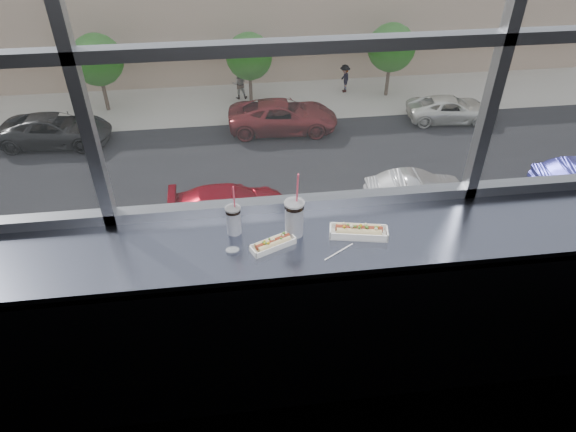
{
  "coord_description": "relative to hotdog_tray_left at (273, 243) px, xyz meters",
  "views": [
    {
      "loc": [
        -0.34,
        -0.79,
        2.78
      ],
      "look_at": [
        -0.08,
        1.23,
        1.25
      ],
      "focal_mm": 32.0,
      "sensor_mm": 36.0,
      "label": 1
    }
  ],
  "objects": [
    {
      "name": "car_near_c",
      "position": [
        -0.38,
        16.33,
        -11.07
      ],
      "size": [
        2.66,
        6.05,
        1.99
      ],
      "primitive_type": "imported",
      "rotation": [
        0.0,
        0.0,
        1.6
      ],
      "color": "#A9000F",
      "rests_on": "street_asphalt"
    },
    {
      "name": "wall_back_lower",
      "position": [
        0.16,
        0.33,
        -0.57
      ],
      "size": [
        6.0,
        0.0,
        6.0
      ],
      "primitive_type": "plane",
      "rotation": [
        1.57,
        0.0,
        0.0
      ],
      "color": "black",
      "rests_on": "ground"
    },
    {
      "name": "car_near_d",
      "position": [
        8.0,
        16.33,
        -11.07
      ],
      "size": [
        2.67,
        6.04,
        1.99
      ],
      "primitive_type": "imported",
      "rotation": [
        0.0,
        0.0,
        1.54
      ],
      "color": "silver",
      "rests_on": "street_asphalt"
    },
    {
      "name": "hotdog_tray_right",
      "position": [
        0.45,
        0.04,
        0.01
      ],
      "size": [
        0.31,
        0.16,
        0.07
      ],
      "rotation": [
        0.0,
        0.0,
        -0.2
      ],
      "color": "white",
      "rests_on": "counter"
    },
    {
      "name": "wrapper",
      "position": [
        -0.2,
        -0.01,
        -0.01
      ],
      "size": [
        0.08,
        0.06,
        0.02
      ],
      "primitive_type": "ellipsoid",
      "color": "silver",
      "rests_on": "counter"
    },
    {
      "name": "loose_straw",
      "position": [
        0.32,
        -0.08,
        -0.02
      ],
      "size": [
        0.17,
        0.11,
        0.01
      ],
      "primitive_type": "cylinder",
      "rotation": [
        0.0,
        1.57,
        0.56
      ],
      "color": "white",
      "rests_on": "counter"
    },
    {
      "name": "counter_fascia",
      "position": [
        0.16,
        -0.2,
        -0.57
      ],
      "size": [
        6.0,
        0.04,
        1.04
      ],
      "primitive_type": "cube",
      "color": "slate",
      "rests_on": "ground"
    },
    {
      "name": "street_asphalt",
      "position": [
        0.16,
        20.33,
        -12.09
      ],
      "size": [
        80.0,
        10.0,
        0.06
      ],
      "primitive_type": "cube",
      "color": "black",
      "rests_on": "plaza_ground"
    },
    {
      "name": "pedestrian_b",
      "position": [
        0.7,
        29.03,
        -10.93
      ],
      "size": [
        1.02,
        0.77,
        2.3
      ],
      "primitive_type": "imported",
      "rotation": [
        0.0,
        0.0,
        3.14
      ],
      "color": "#66605B",
      "rests_on": "far_sidewalk"
    },
    {
      "name": "counter",
      "position": [
        0.16,
        0.05,
        -0.05
      ],
      "size": [
        6.0,
        0.55,
        0.06
      ],
      "primitive_type": "cube",
      "color": "slate",
      "rests_on": "ground"
    },
    {
      "name": "far_sidewalk",
      "position": [
        0.16,
        28.33,
        -12.1
      ],
      "size": [
        80.0,
        6.0,
        0.04
      ],
      "primitive_type": "cube",
      "color": "#B5B0A2",
      "rests_on": "plaza_ground"
    },
    {
      "name": "soda_cup_right",
      "position": [
        0.12,
        0.09,
        0.09
      ],
      "size": [
        0.1,
        0.1,
        0.38
      ],
      "color": "white",
      "rests_on": "counter"
    },
    {
      "name": "plaza_near",
      "position": [
        0.16,
        7.33,
        -12.1
      ],
      "size": [
        50.0,
        14.0,
        0.04
      ],
      "primitive_type": "cube",
      "color": "#B5B0A2",
      "rests_on": "plaza_ground"
    },
    {
      "name": "plaza_ground",
      "position": [
        0.16,
        43.83,
        -12.12
      ],
      "size": [
        120.0,
        120.0,
        0.0
      ],
      "primitive_type": "plane",
      "color": "#B5B0A2",
      "rests_on": "ground"
    },
    {
      "name": "tree_left",
      "position": [
        -7.43,
        28.33,
        -8.96
      ],
      "size": [
        2.99,
        2.99,
        4.67
      ],
      "color": "#47382B",
      "rests_on": "far_sidewalk"
    },
    {
      "name": "pedestrian_d",
      "position": [
        7.51,
        29.17,
        -11.0
      ],
      "size": [
        0.72,
        0.96,
        2.16
      ],
      "primitive_type": "imported",
      "rotation": [
        0.0,
        0.0,
        4.71
      ],
      "color": "#66605B",
      "rests_on": "far_sidewalk"
    },
    {
      "name": "soda_cup_left",
      "position": [
        -0.19,
        0.14,
        0.06
      ],
      "size": [
        0.08,
        0.08,
        0.3
      ],
      "color": "white",
      "rests_on": "counter"
    },
    {
      "name": "hotdog_tray_left",
      "position": [
        0.0,
        0.0,
        0.0
      ],
      "size": [
        0.24,
        0.16,
        0.06
      ],
      "rotation": [
        0.0,
        0.0,
        0.42
      ],
      "color": "white",
      "rests_on": "counter"
    },
    {
      "name": "car_far_a",
      "position": [
        -9.46,
        24.33,
        -10.99
      ],
      "size": [
        3.24,
        6.66,
        2.15
      ],
      "primitive_type": "imported",
      "rotation": [
        0.0,
        0.0,
        1.48
      ],
      "color": "black",
      "rests_on": "street_asphalt"
    },
    {
      "name": "tree_center",
      "position": [
        1.36,
        28.33,
        -9.16
      ],
      "size": [
        2.8,
        2.8,
        4.37
      ],
      "color": "#47382B",
      "rests_on": "far_sidewalk"
    },
    {
      "name": "tree_right",
      "position": [
        10.12,
        28.33,
        -9.0
      ],
      "size": [
        2.94,
        2.94,
        4.6
      ],
      "color": "#47382B",
      "rests_on": "far_sidewalk"
    },
    {
      "name": "car_far_b",
      "position": [
        2.92,
        24.33,
        -10.93
      ],
      "size": [
        3.26,
        6.99,
        2.27
      ],
      "primitive_type": "imported",
      "rotation": [
        0.0,
        0.0,
        1.51
      ],
      "color": "maroon",
      "rests_on": "street_asphalt"
    },
    {
      "name": "car_far_c",
      "position": [
        12.77,
        24.33,
        -11.14
      ],
      "size": [
        2.76,
        5.71,
        1.85
      ],
      "primitive_type": "imported",
      "rotation": [
        0.0,
        0.0,
        1.49
      ],
      "color": "silver",
      "rests_on": "street_asphalt"
    }
  ]
}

